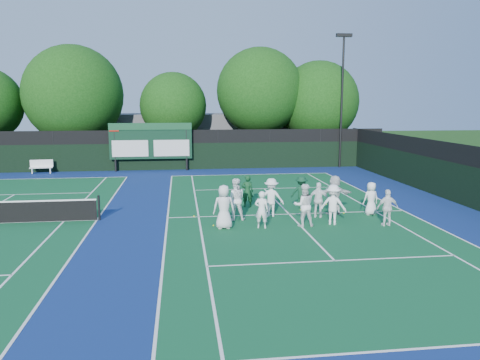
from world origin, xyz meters
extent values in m
plane|color=#173B10|center=(0.00, 0.00, 0.00)|extent=(120.00, 120.00, 0.00)
cube|color=navy|center=(-6.00, 1.00, 0.00)|extent=(34.00, 32.00, 0.01)
cube|color=#10512B|center=(0.00, 1.00, 0.01)|extent=(10.97, 23.77, 0.00)
cube|color=white|center=(0.00, -10.88, 0.01)|extent=(10.97, 0.08, 0.00)
cube|color=white|center=(0.00, 12.88, 0.01)|extent=(10.97, 0.08, 0.00)
cube|color=white|center=(-5.49, 1.00, 0.01)|extent=(0.08, 23.77, 0.00)
cube|color=white|center=(5.49, 1.00, 0.01)|extent=(0.08, 23.77, 0.00)
cube|color=white|center=(-4.12, 1.00, 0.01)|extent=(0.08, 23.77, 0.00)
cube|color=white|center=(4.12, 1.00, 0.01)|extent=(0.08, 23.77, 0.00)
cube|color=white|center=(0.00, -5.40, 0.01)|extent=(8.23, 0.08, 0.00)
cube|color=white|center=(0.00, 7.40, 0.01)|extent=(8.23, 0.08, 0.00)
cube|color=white|center=(0.00, 1.00, 0.01)|extent=(0.08, 12.80, 0.00)
cube|color=white|center=(-14.00, 12.88, 0.01)|extent=(10.97, 0.08, 0.00)
cube|color=white|center=(-8.52, 1.00, 0.01)|extent=(0.08, 23.77, 0.00)
cube|color=white|center=(-9.88, 1.00, 0.01)|extent=(0.08, 23.77, 0.00)
cube|color=white|center=(-14.00, 7.40, 0.01)|extent=(8.23, 0.08, 0.00)
cube|color=black|center=(-6.00, 16.00, 1.00)|extent=(34.00, 0.08, 2.00)
cube|color=black|center=(-6.00, 16.00, 2.50)|extent=(34.00, 0.05, 1.00)
cube|color=black|center=(9.00, 1.00, 1.00)|extent=(0.08, 32.00, 2.00)
cube|color=black|center=(9.00, 1.00, 2.50)|extent=(0.05, 32.00, 1.00)
cylinder|color=black|center=(-9.60, 15.60, 1.75)|extent=(0.16, 0.16, 3.50)
cylinder|color=black|center=(-4.40, 15.60, 1.75)|extent=(0.16, 0.16, 3.50)
cube|color=black|center=(-7.00, 15.60, 2.20)|extent=(6.00, 0.15, 2.60)
cube|color=#134324|center=(-7.00, 15.50, 3.30)|extent=(6.00, 0.05, 0.50)
cube|color=silver|center=(-8.50, 15.50, 1.70)|extent=(2.60, 0.04, 1.20)
cube|color=silver|center=(-5.50, 15.50, 1.70)|extent=(2.60, 0.04, 1.20)
cube|color=#9A170C|center=(-9.60, 15.50, 3.20)|extent=(0.70, 0.04, 0.50)
cube|color=#58595D|center=(-2.00, 24.00, 2.00)|extent=(18.00, 6.00, 4.00)
cylinder|color=black|center=(7.50, 15.70, 5.00)|extent=(0.16, 0.16, 10.00)
cube|color=black|center=(7.50, 15.70, 10.00)|extent=(1.20, 0.30, 0.25)
cylinder|color=black|center=(-8.40, 1.00, 0.55)|extent=(0.10, 0.10, 1.10)
cube|color=white|center=(-14.75, 15.30, 0.43)|extent=(1.58, 0.59, 0.06)
cube|color=white|center=(-14.75, 15.45, 0.72)|extent=(1.54, 0.24, 0.52)
cube|color=white|center=(-15.37, 15.30, 0.21)|extent=(0.10, 0.37, 0.41)
cube|color=white|center=(-14.14, 15.30, 0.21)|extent=(0.10, 0.37, 0.41)
cylinder|color=black|center=(-13.13, 19.50, 1.36)|extent=(0.44, 0.44, 2.71)
sphere|color=#0F3B0D|center=(-13.13, 19.50, 5.62)|extent=(7.75, 7.75, 7.75)
sphere|color=#0F3B0D|center=(-12.53, 19.80, 4.84)|extent=(5.42, 5.42, 5.42)
cylinder|color=black|center=(-5.36, 19.50, 1.37)|extent=(0.44, 0.44, 2.75)
sphere|color=#0F3B0D|center=(-5.36, 19.50, 4.77)|extent=(5.38, 5.38, 5.38)
sphere|color=#0F3B0D|center=(-4.76, 19.80, 4.23)|extent=(3.77, 3.77, 3.77)
cylinder|color=black|center=(1.76, 19.50, 1.64)|extent=(0.44, 0.44, 3.28)
sphere|color=#0F3B0D|center=(1.76, 19.50, 5.95)|extent=(7.13, 7.13, 7.13)
sphere|color=#0F3B0D|center=(2.36, 19.80, 5.24)|extent=(4.99, 4.99, 4.99)
cylinder|color=black|center=(6.80, 19.50, 1.28)|extent=(0.44, 0.44, 2.57)
sphere|color=#0F3B0D|center=(6.80, 19.50, 5.11)|extent=(6.77, 6.77, 6.77)
sphere|color=#0F3B0D|center=(7.40, 19.80, 4.43)|extent=(4.74, 4.74, 4.74)
sphere|color=yellow|center=(-3.57, -0.62, 0.03)|extent=(0.07, 0.07, 0.07)
sphere|color=yellow|center=(0.90, 0.77, 0.03)|extent=(0.07, 0.07, 0.07)
sphere|color=yellow|center=(2.52, 0.79, 0.03)|extent=(0.07, 0.07, 0.07)
sphere|color=yellow|center=(-4.32, 1.05, 0.03)|extent=(0.07, 0.07, 0.07)
sphere|color=yellow|center=(2.30, 2.72, 0.03)|extent=(0.07, 0.07, 0.07)
sphere|color=yellow|center=(0.74, 1.73, 0.03)|extent=(0.07, 0.07, 0.07)
imported|color=silver|center=(-3.17, -1.03, 0.90)|extent=(0.89, 0.59, 1.79)
imported|color=white|center=(-1.66, -1.19, 0.77)|extent=(0.63, 0.49, 1.54)
imported|color=white|center=(0.12, -1.08, 0.89)|extent=(0.88, 0.70, 1.77)
imported|color=white|center=(1.40, -0.97, 0.85)|extent=(1.26, 1.03, 1.69)
imported|color=white|center=(3.55, -1.48, 0.77)|extent=(0.90, 0.39, 1.53)
imported|color=white|center=(-2.56, 0.30, 0.91)|extent=(0.94, 0.76, 1.83)
imported|color=white|center=(-0.88, 0.76, 0.86)|extent=(1.25, 0.92, 1.72)
imported|color=white|center=(1.15, 0.26, 0.79)|extent=(1.00, 0.70, 1.58)
imported|color=silver|center=(2.03, 0.73, 0.90)|extent=(1.69, 0.57, 1.81)
imported|color=white|center=(3.64, 0.44, 0.75)|extent=(0.80, 0.59, 1.51)
imported|color=#103C1D|center=(-1.67, 2.73, 0.78)|extent=(0.60, 0.42, 1.57)
imported|color=#103B23|center=(0.85, 2.11, 0.78)|extent=(1.14, 0.86, 1.57)
camera|label=1|loc=(-4.86, -19.31, 5.06)|focal=35.00mm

